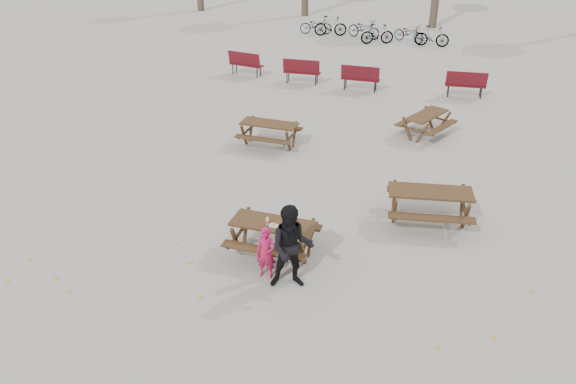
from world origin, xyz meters
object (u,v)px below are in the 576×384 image
(child, at_px, (266,253))
(picnic_table_north, at_px, (269,134))
(main_picnic_table, at_px, (273,230))
(picnic_table_east, at_px, (429,206))
(soda_bottle, at_px, (267,221))
(picnic_table_far, at_px, (426,125))
(food_tray, at_px, (274,226))
(adult, at_px, (292,248))

(child, xyz_separation_m, picnic_table_north, (-2.23, 6.30, -0.19))
(main_picnic_table, relative_size, picnic_table_east, 0.93)
(picnic_table_east, bearing_deg, main_picnic_table, -152.27)
(soda_bottle, relative_size, picnic_table_far, 0.10)
(soda_bottle, relative_size, picnic_table_north, 0.10)
(main_picnic_table, relative_size, food_tray, 10.00)
(food_tray, bearing_deg, soda_bottle, 165.30)
(picnic_table_far, bearing_deg, soda_bottle, -173.76)
(main_picnic_table, bearing_deg, soda_bottle, -131.60)
(soda_bottle, bearing_deg, child, -72.20)
(picnic_table_east, xyz_separation_m, picnic_table_far, (-0.65, 5.46, -0.06))
(food_tray, height_order, adult, adult)
(main_picnic_table, xyz_separation_m, picnic_table_far, (2.39, 7.85, -0.23))
(main_picnic_table, bearing_deg, picnic_table_north, 110.88)
(food_tray, bearing_deg, picnic_table_far, 73.78)
(picnic_table_north, bearing_deg, picnic_table_far, 28.95)
(food_tray, height_order, child, child)
(picnic_table_north, bearing_deg, soda_bottle, -69.18)
(soda_bottle, bearing_deg, picnic_table_east, 38.62)
(main_picnic_table, distance_m, picnic_table_north, 5.88)
(food_tray, bearing_deg, picnic_table_north, 110.94)
(soda_bottle, relative_size, adult, 0.10)
(adult, bearing_deg, picnic_table_east, 36.87)
(child, bearing_deg, picnic_table_east, 42.46)
(adult, xyz_separation_m, picnic_table_east, (2.31, 3.33, -0.48))
(child, relative_size, picnic_table_north, 0.65)
(picnic_table_far, bearing_deg, main_picnic_table, -173.37)
(food_tray, bearing_deg, child, -83.36)
(main_picnic_table, relative_size, picnic_table_far, 1.08)
(child, xyz_separation_m, adult, (0.58, -0.12, 0.33))
(food_tray, xyz_separation_m, soda_bottle, (-0.15, 0.04, 0.05))
(main_picnic_table, height_order, picnic_table_north, main_picnic_table)
(soda_bottle, distance_m, child, 0.80)
(adult, height_order, picnic_table_far, adult)
(picnic_table_far, bearing_deg, picnic_table_north, 141.37)
(adult, bearing_deg, main_picnic_table, 109.01)
(soda_bottle, relative_size, picnic_table_east, 0.09)
(child, distance_m, adult, 0.68)
(main_picnic_table, height_order, picnic_table_east, picnic_table_east)
(adult, height_order, picnic_table_east, adult)
(picnic_table_east, relative_size, picnic_table_north, 1.12)
(main_picnic_table, relative_size, soda_bottle, 10.59)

